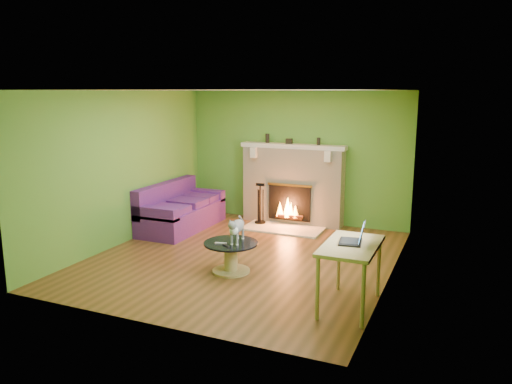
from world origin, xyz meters
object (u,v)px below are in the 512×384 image
Objects in this scene: coffee_table at (231,255)px; cat at (237,229)px; sofa at (180,211)px; desk at (351,252)px.

cat is (0.08, 0.05, 0.38)m from coffee_table.
sofa is 1.79× the size of desk.
coffee_table is 0.73× the size of desk.
cat is at bearing -39.70° from sofa.
cat is at bearing 32.01° from coffee_table.
desk reaches higher than coffee_table.
desk is (3.81, -2.25, 0.37)m from sofa.
coffee_table is 0.39m from cat.
sofa is 2.62m from coffee_table.
sofa reaches higher than coffee_table.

